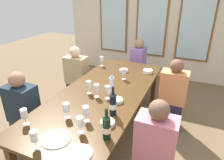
# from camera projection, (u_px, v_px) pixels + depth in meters

# --- Properties ---
(ground_plane) EXTENTS (12.00, 12.00, 0.00)m
(ground_plane) POSITION_uv_depth(u_px,v_px,m) (105.00, 135.00, 2.98)
(ground_plane) COLOR brown
(back_wall_with_windows) EXTENTS (4.26, 0.10, 2.90)m
(back_wall_with_windows) POSITION_uv_depth(u_px,v_px,m) (153.00, 15.00, 4.56)
(back_wall_with_windows) COLOR beige
(back_wall_with_windows) RESTS_ON ground
(dining_table) EXTENTS (1.06, 2.56, 0.74)m
(dining_table) POSITION_uv_depth(u_px,v_px,m) (104.00, 95.00, 2.70)
(dining_table) COLOR #452C12
(dining_table) RESTS_ON ground
(white_plate_0) EXTENTS (0.22, 0.22, 0.01)m
(white_plate_0) POSITION_uv_depth(u_px,v_px,m) (80.00, 153.00, 1.66)
(white_plate_0) COLOR white
(white_plate_0) RESTS_ON dining_table
(white_plate_1) EXTENTS (0.27, 0.27, 0.01)m
(white_plate_1) POSITION_uv_depth(u_px,v_px,m) (56.00, 139.00, 1.82)
(white_plate_1) COLOR white
(white_plate_1) RESTS_ON dining_table
(wine_bottle_0) EXTENTS (0.08, 0.08, 0.33)m
(wine_bottle_0) POSITION_uv_depth(u_px,v_px,m) (113.00, 104.00, 2.13)
(wine_bottle_0) COLOR black
(wine_bottle_0) RESTS_ON dining_table
(wine_bottle_1) EXTENTS (0.08, 0.08, 0.31)m
(wine_bottle_1) POSITION_uv_depth(u_px,v_px,m) (107.00, 127.00, 1.78)
(wine_bottle_1) COLOR black
(wine_bottle_1) RESTS_ON dining_table
(tasting_bowl_0) EXTENTS (0.15, 0.15, 0.05)m
(tasting_bowl_0) POSITION_uv_depth(u_px,v_px,m) (148.00, 71.00, 3.26)
(tasting_bowl_0) COLOR white
(tasting_bowl_0) RESTS_ON dining_table
(tasting_bowl_1) EXTENTS (0.15, 0.15, 0.04)m
(tasting_bowl_1) POSITION_uv_depth(u_px,v_px,m) (108.00, 123.00, 2.01)
(tasting_bowl_1) COLOR white
(tasting_bowl_1) RESTS_ON dining_table
(tasting_bowl_2) EXTENTS (0.14, 0.14, 0.04)m
(tasting_bowl_2) POSITION_uv_depth(u_px,v_px,m) (117.00, 100.00, 2.41)
(tasting_bowl_2) COLOR white
(tasting_bowl_2) RESTS_ON dining_table
(tasting_bowl_3) EXTENTS (0.14, 0.14, 0.04)m
(tasting_bowl_3) POSITION_uv_depth(u_px,v_px,m) (123.00, 70.00, 3.30)
(tasting_bowl_3) COLOR white
(tasting_bowl_3) RESTS_ON dining_table
(water_bottle) EXTENTS (0.06, 0.06, 0.24)m
(water_bottle) POSITION_uv_depth(u_px,v_px,m) (112.00, 85.00, 2.59)
(water_bottle) COLOR white
(water_bottle) RESTS_ON dining_table
(wine_glass_0) EXTENTS (0.07, 0.07, 0.17)m
(wine_glass_0) POSITION_uv_depth(u_px,v_px,m) (89.00, 85.00, 2.58)
(wine_glass_0) COLOR white
(wine_glass_0) RESTS_ON dining_table
(wine_glass_1) EXTENTS (0.07, 0.07, 0.17)m
(wine_glass_1) POSITION_uv_depth(u_px,v_px,m) (107.00, 90.00, 2.45)
(wine_glass_1) COLOR white
(wine_glass_1) RESTS_ON dining_table
(wine_glass_2) EXTENTS (0.07, 0.07, 0.17)m
(wine_glass_2) POSITION_uv_depth(u_px,v_px,m) (86.00, 111.00, 2.02)
(wine_glass_2) COLOR white
(wine_glass_2) RESTS_ON dining_table
(wine_glass_3) EXTENTS (0.07, 0.07, 0.17)m
(wine_glass_3) POSITION_uv_depth(u_px,v_px,m) (96.00, 89.00, 2.49)
(wine_glass_3) COLOR white
(wine_glass_3) RESTS_ON dining_table
(wine_glass_4) EXTENTS (0.07, 0.07, 0.17)m
(wine_glass_4) POSITION_uv_depth(u_px,v_px,m) (124.00, 72.00, 2.99)
(wine_glass_4) COLOR white
(wine_glass_4) RESTS_ON dining_table
(wine_glass_5) EXTENTS (0.07, 0.07, 0.17)m
(wine_glass_5) POSITION_uv_depth(u_px,v_px,m) (80.00, 122.00, 1.86)
(wine_glass_5) COLOR white
(wine_glass_5) RESTS_ON dining_table
(wine_glass_6) EXTENTS (0.07, 0.07, 0.17)m
(wine_glass_6) POSITION_uv_depth(u_px,v_px,m) (66.00, 108.00, 2.08)
(wine_glass_6) COLOR white
(wine_glass_6) RESTS_ON dining_table
(wine_glass_7) EXTENTS (0.07, 0.07, 0.17)m
(wine_glass_7) POSITION_uv_depth(u_px,v_px,m) (24.00, 114.00, 1.98)
(wine_glass_7) COLOR white
(wine_glass_7) RESTS_ON dining_table
(wine_glass_8) EXTENTS (0.07, 0.07, 0.17)m
(wine_glass_8) POSITION_uv_depth(u_px,v_px,m) (102.00, 59.00, 3.51)
(wine_glass_8) COLOR white
(wine_glass_8) RESTS_ON dining_table
(wine_glass_9) EXTENTS (0.07, 0.07, 0.17)m
(wine_glass_9) POSITION_uv_depth(u_px,v_px,m) (34.00, 137.00, 1.67)
(wine_glass_9) COLOR white
(wine_glass_9) RESTS_ON dining_table
(seated_person_0) EXTENTS (0.38, 0.24, 1.11)m
(seated_person_0) POSITION_uv_depth(u_px,v_px,m) (77.00, 79.00, 3.58)
(seated_person_0) COLOR #293136
(seated_person_0) RESTS_ON ground
(seated_person_1) EXTENTS (0.38, 0.24, 1.11)m
(seated_person_1) POSITION_uv_depth(u_px,v_px,m) (172.00, 97.00, 2.97)
(seated_person_1) COLOR #26223D
(seated_person_1) RESTS_ON ground
(seated_person_2) EXTENTS (0.38, 0.24, 1.11)m
(seated_person_2) POSITION_uv_depth(u_px,v_px,m) (24.00, 115.00, 2.55)
(seated_person_2) COLOR #263841
(seated_person_2) RESTS_ON ground
(seated_person_3) EXTENTS (0.38, 0.24, 1.11)m
(seated_person_3) POSITION_uv_depth(u_px,v_px,m) (154.00, 152.00, 1.96)
(seated_person_3) COLOR #23292E
(seated_person_3) RESTS_ON ground
(seated_person_4) EXTENTS (0.24, 0.38, 1.11)m
(seated_person_4) POSITION_uv_depth(u_px,v_px,m) (138.00, 67.00, 4.13)
(seated_person_4) COLOR #333230
(seated_person_4) RESTS_ON ground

